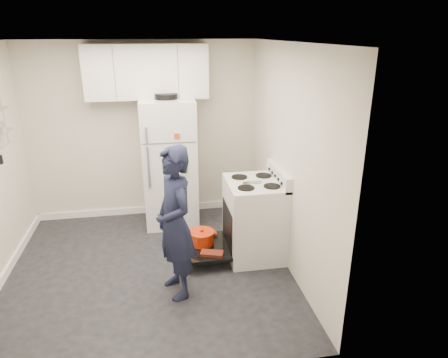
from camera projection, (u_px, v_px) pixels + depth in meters
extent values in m
cube|color=black|center=(149.00, 270.00, 4.63)|extent=(3.20, 3.20, 0.01)
cube|color=white|center=(132.00, 42.00, 3.76)|extent=(3.20, 3.20, 0.01)
cube|color=beige|center=(144.00, 132.00, 5.67)|extent=(3.20, 0.01, 2.50)
cube|color=beige|center=(138.00, 242.00, 2.72)|extent=(3.20, 0.01, 2.50)
cube|color=beige|center=(287.00, 160.00, 4.46)|extent=(0.01, 3.20, 2.50)
cube|color=white|center=(2.00, 280.00, 4.36)|extent=(0.03, 3.20, 0.10)
cube|color=white|center=(149.00, 209.00, 6.08)|extent=(3.20, 0.03, 0.10)
cube|color=silver|center=(254.00, 220.00, 4.82)|extent=(0.65, 0.76, 0.92)
cube|color=black|center=(248.00, 225.00, 4.83)|extent=(0.53, 0.60, 0.52)
cube|color=orange|center=(270.00, 223.00, 4.87)|extent=(0.02, 0.56, 0.46)
cylinder|color=black|center=(252.00, 238.00, 4.90)|extent=(0.34, 0.34, 0.02)
cube|color=silver|center=(279.00, 176.00, 4.67)|extent=(0.08, 0.76, 0.18)
cube|color=silver|center=(255.00, 183.00, 4.65)|extent=(0.65, 0.76, 0.03)
cube|color=#B2B2B7|center=(252.00, 182.00, 4.58)|extent=(0.22, 0.03, 0.01)
cube|color=black|center=(205.00, 247.00, 4.83)|extent=(0.55, 0.70, 0.03)
cylinder|color=#B2B2B7|center=(185.00, 246.00, 4.78)|extent=(0.02, 0.66, 0.02)
cylinder|color=#B82709|center=(202.00, 238.00, 4.86)|extent=(0.30, 0.30, 0.14)
cylinder|color=#B82709|center=(202.00, 232.00, 4.83)|extent=(0.31, 0.31, 0.02)
sphere|color=#B82709|center=(202.00, 230.00, 4.82)|extent=(0.04, 0.04, 0.04)
cube|color=#A12B11|center=(212.00, 253.00, 4.62)|extent=(0.29, 0.20, 0.04)
cube|color=#A12B11|center=(206.00, 234.00, 5.07)|extent=(0.26, 0.13, 0.04)
cube|color=silver|center=(170.00, 163.00, 5.53)|extent=(0.72, 0.70, 1.77)
cube|color=#4C4C4C|center=(169.00, 143.00, 5.07)|extent=(0.68, 0.01, 0.01)
cube|color=#B2B2B7|center=(146.00, 135.00, 4.97)|extent=(0.02, 0.03, 0.20)
cube|color=#B2B2B7|center=(149.00, 167.00, 5.12)|extent=(0.02, 0.03, 0.55)
cylinder|color=black|center=(166.00, 96.00, 5.21)|extent=(0.30, 0.30, 0.07)
cube|color=#559D34|center=(185.00, 169.00, 5.22)|extent=(0.09, 0.01, 0.12)
cube|color=silver|center=(166.00, 159.00, 5.13)|extent=(0.12, 0.01, 0.16)
cube|color=#A54F2F|center=(175.00, 184.00, 5.27)|extent=(0.10, 0.01, 0.10)
cube|color=#BB3E16|center=(177.00, 136.00, 5.05)|extent=(0.07, 0.01, 0.07)
cube|color=silver|center=(147.00, 72.00, 5.24)|extent=(1.60, 0.33, 0.70)
imported|color=black|center=(175.00, 223.00, 3.97)|extent=(0.55, 0.67, 1.60)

